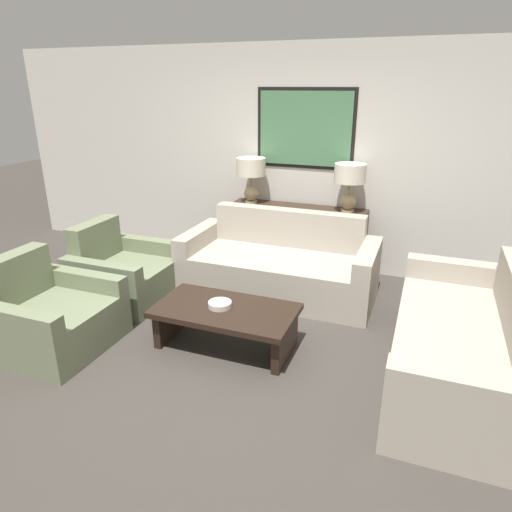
# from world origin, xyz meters

# --- Properties ---
(ground_plane) EXTENTS (20.00, 20.00, 0.00)m
(ground_plane) POSITION_xyz_m (0.00, 0.00, 0.00)
(ground_plane) COLOR #3D3833
(back_wall) EXTENTS (8.26, 0.12, 2.65)m
(back_wall) POSITION_xyz_m (0.00, 2.37, 1.33)
(back_wall) COLOR beige
(back_wall) RESTS_ON ground_plane
(console_table) EXTENTS (1.65, 0.39, 0.81)m
(console_table) POSITION_xyz_m (0.00, 2.10, 0.41)
(console_table) COLOR #332319
(console_table) RESTS_ON ground_plane
(table_lamp_left) EXTENTS (0.35, 0.35, 0.55)m
(table_lamp_left) POSITION_xyz_m (-0.60, 2.10, 1.19)
(table_lamp_left) COLOR tan
(table_lamp_left) RESTS_ON console_table
(table_lamp_right) EXTENTS (0.35, 0.35, 0.55)m
(table_lamp_right) POSITION_xyz_m (0.60, 2.10, 1.19)
(table_lamp_right) COLOR tan
(table_lamp_right) RESTS_ON console_table
(couch_by_back_wall) EXTENTS (2.10, 0.94, 0.86)m
(couch_by_back_wall) POSITION_xyz_m (0.00, 1.42, 0.29)
(couch_by_back_wall) COLOR #ADA393
(couch_by_back_wall) RESTS_ON ground_plane
(couch_by_side) EXTENTS (0.94, 2.10, 0.86)m
(couch_by_side) POSITION_xyz_m (1.86, 0.38, 0.29)
(couch_by_side) COLOR #ADA393
(couch_by_side) RESTS_ON ground_plane
(coffee_table) EXTENTS (1.22, 0.66, 0.38)m
(coffee_table) POSITION_xyz_m (-0.07, 0.16, 0.28)
(coffee_table) COLOR black
(coffee_table) RESTS_ON ground_plane
(decorative_bowl) EXTENTS (0.21, 0.21, 0.05)m
(decorative_bowl) POSITION_xyz_m (-0.12, 0.16, 0.40)
(decorative_bowl) COLOR beige
(decorative_bowl) RESTS_ON coffee_table
(armchair_near_back_wall) EXTENTS (0.92, 0.94, 0.82)m
(armchair_near_back_wall) POSITION_xyz_m (-1.53, 0.68, 0.27)
(armchair_near_back_wall) COLOR #707A5B
(armchair_near_back_wall) RESTS_ON ground_plane
(armchair_near_camera) EXTENTS (0.92, 0.94, 0.82)m
(armchair_near_camera) POSITION_xyz_m (-1.53, -0.36, 0.27)
(armchair_near_camera) COLOR #707A5B
(armchair_near_camera) RESTS_ON ground_plane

